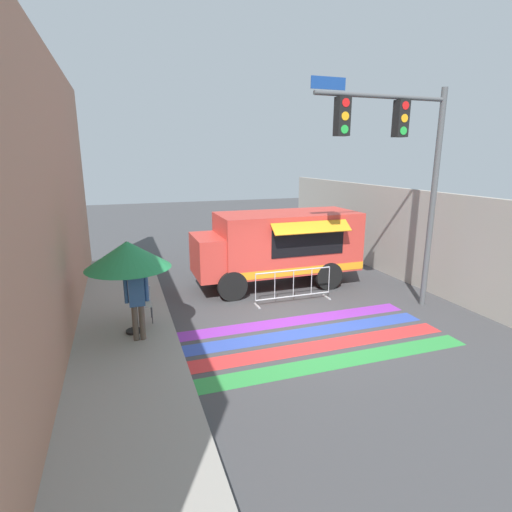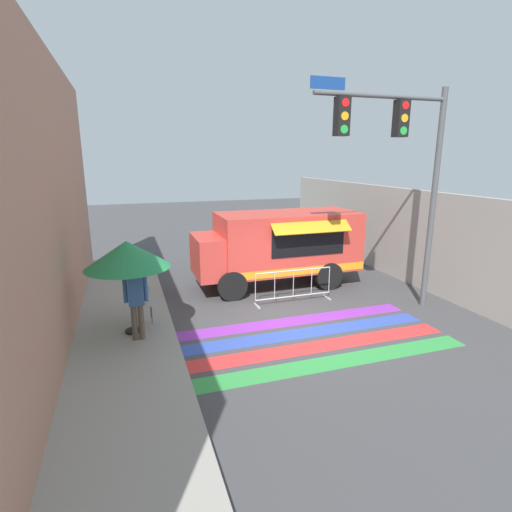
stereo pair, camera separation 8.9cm
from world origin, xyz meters
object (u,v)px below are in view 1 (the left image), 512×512
Objects in this scene: folding_chair at (143,301)px; traffic_signal_pole at (400,152)px; food_truck at (275,244)px; patio_umbrella at (128,255)px; barricade_front at (293,286)px; vendor_person at (137,298)px.

traffic_signal_pole is at bearing 10.87° from folding_chair.
patio_umbrella is at bearing -149.68° from food_truck.
patio_umbrella is 0.92× the size of barricade_front.
vendor_person is at bearing -145.17° from food_truck.
food_truck is at bearing 30.32° from patio_umbrella.
barricade_front is at bearing 25.12° from folding_chair.
food_truck is 5.58m from vendor_person.
folding_chair reaches higher than barricade_front.
vendor_person is at bearing -161.22° from barricade_front.
traffic_signal_pole is at bearing -15.15° from vendor_person.
food_truck is at bearing 18.84° from vendor_person.
vendor_person is at bearing -179.15° from traffic_signal_pole.
traffic_signal_pole reaches higher than patio_umbrella.
food_truck is 4.94m from folding_chair.
vendor_person is 0.73× the size of barricade_front.
barricade_front is (4.63, 1.09, -1.58)m from patio_umbrella.
food_truck reaches higher than barricade_front.
patio_umbrella reaches higher than folding_chair.
folding_chair is 1.21m from vendor_person.
folding_chair is at bearing 65.90° from vendor_person.
patio_umbrella is at bearing 89.03° from vendor_person.
food_truck is 2.26× the size of barricade_front.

